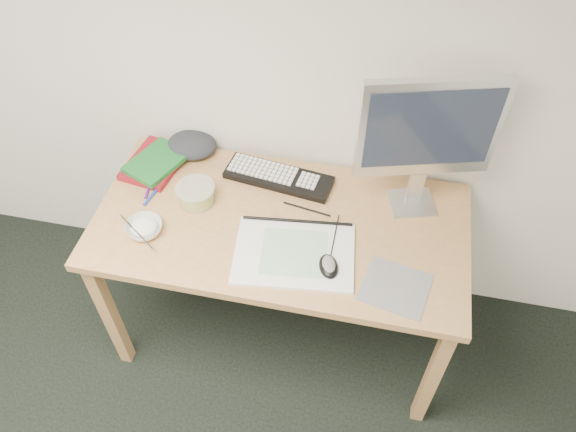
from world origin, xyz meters
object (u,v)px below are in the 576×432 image
rice_bowl (144,228)px  sketchpad (294,254)px  keyboard (279,177)px  monitor (429,132)px  desk (280,237)px

rice_bowl → sketchpad: bearing=1.1°
sketchpad → keyboard: size_ratio=0.99×
keyboard → rice_bowl: bearing=-130.9°
sketchpad → monitor: size_ratio=0.75×
desk → monitor: bearing=22.9°
sketchpad → monitor: 0.63m
sketchpad → monitor: (0.39, 0.34, 0.35)m
desk → rice_bowl: (-0.48, -0.15, 0.10)m
sketchpad → rice_bowl: (-0.56, -0.01, 0.01)m
rice_bowl → monitor: bearing=20.0°
keyboard → monitor: monitor is taller
monitor → desk: bearing=-173.1°
monitor → sketchpad: bearing=-155.5°
desk → rice_bowl: size_ratio=10.48×
desk → keyboard: bearing=103.8°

